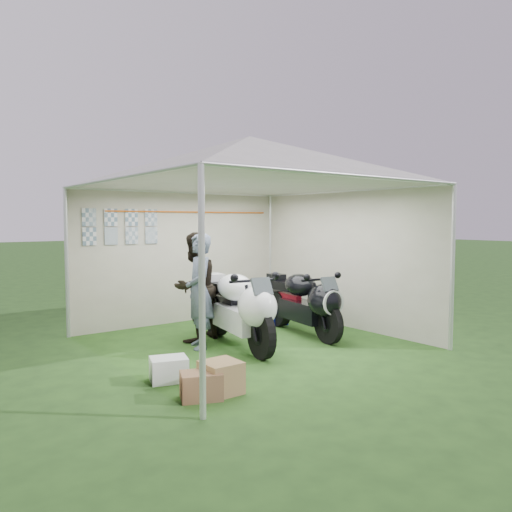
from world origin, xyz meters
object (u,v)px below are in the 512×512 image
object	(u,v)px
motorcycle_white	(240,306)
person_dark_jacket	(195,287)
motorcycle_black	(306,301)
crate_1	(221,377)
crate_3	(201,386)
crate_0	(169,369)
crate_2	(208,382)
person_blue_jacket	(199,291)
canopy_tent	(248,166)
equipment_box	(271,304)
paddock_stand	(276,317)

from	to	relation	value
motorcycle_white	person_dark_jacket	world-z (taller)	person_dark_jacket
motorcycle_white	motorcycle_black	distance (m)	1.25
crate_1	crate_3	xyz separation A→B (m)	(-0.25, -0.03, -0.03)
person_dark_jacket	crate_0	distance (m)	1.99
motorcycle_white	crate_2	bearing A→B (deg)	-125.44
person_blue_jacket	crate_3	xyz separation A→B (m)	(-1.03, -1.77, -0.67)
canopy_tent	crate_2	distance (m)	3.28
crate_0	equipment_box	bearing A→B (deg)	34.33
canopy_tent	person_blue_jacket	size ratio (longest dim) A/B	3.50
paddock_stand	crate_1	xyz separation A→B (m)	(-2.62, -2.29, 0.03)
person_dark_jacket	crate_2	xyz separation A→B (m)	(-1.03, -2.03, -0.71)
person_blue_jacket	crate_0	world-z (taller)	person_blue_jacket
crate_0	crate_1	xyz separation A→B (m)	(0.25, -0.68, 0.03)
motorcycle_black	crate_1	bearing A→B (deg)	-142.18
motorcycle_black	person_blue_jacket	xyz separation A→B (m)	(-1.70, 0.36, 0.26)
motorcycle_white	crate_1	xyz separation A→B (m)	(-1.23, -1.39, -0.43)
crate_0	crate_2	xyz separation A→B (m)	(0.16, -0.58, -0.03)
paddock_stand	crate_3	size ratio (longest dim) A/B	0.91
motorcycle_white	equipment_box	bearing A→B (deg)	50.85
paddock_stand	equipment_box	xyz separation A→B (m)	(0.40, 0.63, 0.10)
crate_0	motorcycle_black	bearing A→B (deg)	14.52
paddock_stand	crate_1	bearing A→B (deg)	-138.85
paddock_stand	crate_2	bearing A→B (deg)	-141.14
canopy_tent	crate_3	distance (m)	3.39
motorcycle_white	person_blue_jacket	size ratio (longest dim) A/B	1.33
crate_1	person_dark_jacket	bearing A→B (deg)	66.27
crate_1	motorcycle_black	bearing A→B (deg)	29.19
canopy_tent	crate_0	size ratio (longest dim) A/B	14.02
person_dark_jacket	motorcycle_black	bearing A→B (deg)	135.51
person_blue_jacket	crate_1	xyz separation A→B (m)	(-0.78, -1.74, -0.64)
paddock_stand	crate_0	distance (m)	3.29
motorcycle_black	crate_3	xyz separation A→B (m)	(-2.73, -1.41, -0.41)
person_dark_jacket	person_blue_jacket	xyz separation A→B (m)	(-0.15, -0.39, -0.00)
equipment_box	crate_3	xyz separation A→B (m)	(-3.27, -2.94, -0.11)
person_dark_jacket	canopy_tent	bearing A→B (deg)	115.83
motorcycle_white	crate_3	size ratio (longest dim) A/B	5.25
motorcycle_white	person_dark_jacket	distance (m)	0.82
crate_3	paddock_stand	bearing A→B (deg)	38.86
person_dark_jacket	person_blue_jacket	world-z (taller)	person_dark_jacket
motorcycle_black	equipment_box	distance (m)	1.65
motorcycle_black	equipment_box	bearing A→B (deg)	79.20
equipment_box	crate_1	size ratio (longest dim) A/B	1.29
crate_1	crate_3	distance (m)	0.26
crate_2	paddock_stand	bearing A→B (deg)	38.86
motorcycle_white	paddock_stand	bearing A→B (deg)	43.34
equipment_box	crate_3	bearing A→B (deg)	-138.08
motorcycle_white	crate_1	bearing A→B (deg)	-121.14
equipment_box	crate_3	distance (m)	4.40
canopy_tent	motorcycle_white	xyz separation A→B (m)	(-0.26, -0.17, -1.98)
crate_2	crate_0	bearing A→B (deg)	105.48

